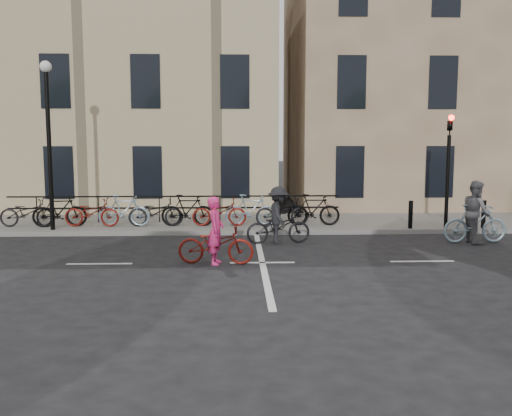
{
  "coord_description": "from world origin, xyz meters",
  "views": [
    {
      "loc": [
        -0.65,
        -13.8,
        3.09
      ],
      "look_at": [
        -0.08,
        2.15,
        1.1
      ],
      "focal_mm": 40.0,
      "sensor_mm": 36.0,
      "label": 1
    }
  ],
  "objects_px": {
    "cyclist_pink": "(216,241)",
    "cyclist_grey": "(475,218)",
    "traffic_light": "(449,157)",
    "lamp_post": "(48,124)",
    "cyclist_dark": "(278,221)"
  },
  "relations": [
    {
      "from": "cyclist_dark",
      "to": "lamp_post",
      "type": "bearing_deg",
      "value": 67.66
    },
    {
      "from": "cyclist_pink",
      "to": "traffic_light",
      "type": "bearing_deg",
      "value": -52.37
    },
    {
      "from": "traffic_light",
      "to": "cyclist_pink",
      "type": "relative_size",
      "value": 2.03
    },
    {
      "from": "lamp_post",
      "to": "cyclist_grey",
      "type": "distance_m",
      "value": 13.29
    },
    {
      "from": "lamp_post",
      "to": "cyclist_pink",
      "type": "height_order",
      "value": "lamp_post"
    },
    {
      "from": "traffic_light",
      "to": "cyclist_dark",
      "type": "xyz_separation_m",
      "value": [
        -5.62,
        -1.76,
        -1.8
      ]
    },
    {
      "from": "traffic_light",
      "to": "cyclist_grey",
      "type": "height_order",
      "value": "traffic_light"
    },
    {
      "from": "lamp_post",
      "to": "traffic_light",
      "type": "bearing_deg",
      "value": -0.27
    },
    {
      "from": "traffic_light",
      "to": "cyclist_grey",
      "type": "xyz_separation_m",
      "value": [
        0.15,
        -1.91,
        -1.71
      ]
    },
    {
      "from": "traffic_light",
      "to": "cyclist_grey",
      "type": "bearing_deg",
      "value": -85.44
    },
    {
      "from": "traffic_light",
      "to": "cyclist_dark",
      "type": "height_order",
      "value": "traffic_light"
    },
    {
      "from": "traffic_light",
      "to": "cyclist_pink",
      "type": "xyz_separation_m",
      "value": [
        -7.34,
        -4.41,
        -1.88
      ]
    },
    {
      "from": "traffic_light",
      "to": "lamp_post",
      "type": "relative_size",
      "value": 0.74
    },
    {
      "from": "traffic_light",
      "to": "lamp_post",
      "type": "height_order",
      "value": "lamp_post"
    },
    {
      "from": "cyclist_pink",
      "to": "cyclist_grey",
      "type": "relative_size",
      "value": 1.0
    }
  ]
}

